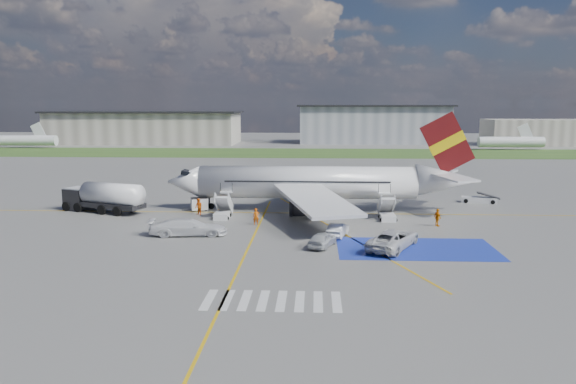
# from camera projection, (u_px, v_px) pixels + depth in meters

# --- Properties ---
(ground) EXTENTS (400.00, 400.00, 0.00)m
(ground) POSITION_uv_depth(u_px,v_px,m) (305.00, 237.00, 54.38)
(ground) COLOR #60605E
(ground) RESTS_ON ground
(grass_strip) EXTENTS (400.00, 30.00, 0.01)m
(grass_strip) POSITION_uv_depth(u_px,v_px,m) (312.00, 153.00, 148.12)
(grass_strip) COLOR #2D4C1E
(grass_strip) RESTS_ON ground
(taxiway_line_main) EXTENTS (120.00, 0.20, 0.01)m
(taxiway_line_main) POSITION_uv_depth(u_px,v_px,m) (307.00, 213.00, 66.22)
(taxiway_line_main) COLOR gold
(taxiway_line_main) RESTS_ON ground
(taxiway_line_cross) EXTENTS (0.20, 60.00, 0.01)m
(taxiway_line_cross) POSITION_uv_depth(u_px,v_px,m) (240.00, 265.00, 44.76)
(taxiway_line_cross) COLOR gold
(taxiway_line_cross) RESTS_ON ground
(taxiway_line_diag) EXTENTS (20.71, 56.45, 0.01)m
(taxiway_line_diag) POSITION_uv_depth(u_px,v_px,m) (307.00, 213.00, 66.22)
(taxiway_line_diag) COLOR gold
(taxiway_line_diag) RESTS_ON ground
(staging_box) EXTENTS (14.00, 8.00, 0.01)m
(staging_box) POSITION_uv_depth(u_px,v_px,m) (416.00, 249.00, 49.95)
(staging_box) COLOR #1A2E9D
(staging_box) RESTS_ON ground
(crosswalk) EXTENTS (9.00, 4.00, 0.01)m
(crosswalk) POSITION_uv_depth(u_px,v_px,m) (272.00, 301.00, 36.71)
(crosswalk) COLOR silver
(crosswalk) RESTS_ON ground
(terminal_west) EXTENTS (60.00, 22.00, 10.00)m
(terminal_west) POSITION_uv_depth(u_px,v_px,m) (146.00, 128.00, 184.55)
(terminal_west) COLOR gray
(terminal_west) RESTS_ON ground
(terminal_centre) EXTENTS (48.00, 18.00, 12.00)m
(terminal_centre) POSITION_uv_depth(u_px,v_px,m) (373.00, 125.00, 185.70)
(terminal_centre) COLOR gray
(terminal_centre) RESTS_ON ground
(terminal_east) EXTENTS (40.00, 16.00, 8.00)m
(terminal_east) POSITION_uv_depth(u_px,v_px,m) (551.00, 132.00, 176.44)
(terminal_east) COLOR gray
(terminal_east) RESTS_ON ground
(airliner) EXTENTS (36.81, 32.95, 11.92)m
(airliner) POSITION_uv_depth(u_px,v_px,m) (320.00, 183.00, 67.60)
(airliner) COLOR silver
(airliner) RESTS_ON ground
(airstairs_fwd) EXTENTS (1.90, 5.20, 3.60)m
(airstairs_fwd) POSITION_uv_depth(u_px,v_px,m) (222.00, 213.00, 63.34)
(airstairs_fwd) COLOR silver
(airstairs_fwd) RESTS_ON ground
(airstairs_aft) EXTENTS (1.90, 5.20, 3.60)m
(airstairs_aft) POSITION_uv_depth(u_px,v_px,m) (387.00, 214.00, 62.44)
(airstairs_aft) COLOR silver
(airstairs_aft) RESTS_ON ground
(fuel_tanker) EXTENTS (10.73, 6.31, 3.57)m
(fuel_tanker) POSITION_uv_depth(u_px,v_px,m) (104.00, 200.00, 66.70)
(fuel_tanker) COLOR black
(fuel_tanker) RESTS_ON ground
(gpu_cart) EXTENTS (2.26, 1.84, 1.63)m
(gpu_cart) POSITION_uv_depth(u_px,v_px,m) (199.00, 205.00, 67.57)
(gpu_cart) COLOR silver
(gpu_cart) RESTS_ON ground
(belt_loader) EXTENTS (4.93, 2.64, 1.42)m
(belt_loader) POSITION_uv_depth(u_px,v_px,m) (479.00, 200.00, 73.21)
(belt_loader) COLOR silver
(belt_loader) RESTS_ON ground
(car_silver_a) EXTENTS (2.97, 4.41, 1.39)m
(car_silver_a) POSITION_uv_depth(u_px,v_px,m) (322.00, 239.00, 50.47)
(car_silver_a) COLOR #AEB0B5
(car_silver_a) RESTS_ON ground
(car_silver_b) EXTENTS (2.44, 4.29, 1.34)m
(car_silver_b) POSITION_uv_depth(u_px,v_px,m) (338.00, 230.00, 54.53)
(car_silver_b) COLOR silver
(car_silver_b) RESTS_ON ground
(van_white_a) EXTENTS (5.17, 6.59, 2.25)m
(van_white_a) POSITION_uv_depth(u_px,v_px,m) (394.00, 236.00, 50.07)
(van_white_a) COLOR silver
(van_white_a) RESTS_ON ground
(van_white_b) EXTENTS (5.84, 2.83, 2.21)m
(van_white_b) POSITION_uv_depth(u_px,v_px,m) (188.00, 224.00, 54.86)
(van_white_b) COLOR silver
(van_white_b) RESTS_ON ground
(crew_fwd) EXTENTS (0.72, 0.54, 1.79)m
(crew_fwd) POSITION_uv_depth(u_px,v_px,m) (256.00, 217.00, 59.73)
(crew_fwd) COLOR #DD5C0B
(crew_fwd) RESTS_ON ground
(crew_nose) EXTENTS (1.19, 1.17, 1.93)m
(crew_nose) POSITION_uv_depth(u_px,v_px,m) (199.00, 207.00, 65.03)
(crew_nose) COLOR orange
(crew_nose) RESTS_ON ground
(crew_aft) EXTENTS (0.86, 1.20, 1.89)m
(crew_aft) POSITION_uv_depth(u_px,v_px,m) (438.00, 217.00, 59.04)
(crew_aft) COLOR orange
(crew_aft) RESTS_ON ground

